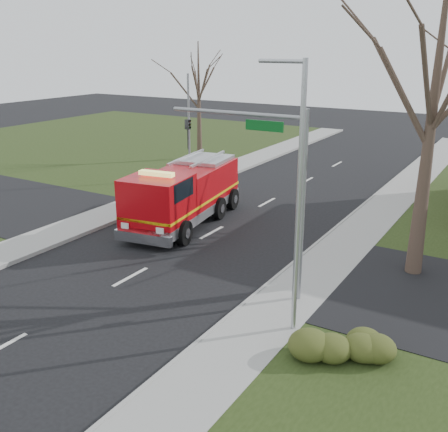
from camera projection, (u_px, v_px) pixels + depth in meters
The scene contains 10 objects.
ground at pixel (130, 277), 20.66m from camera, with size 120.00×120.00×0.00m, color black.
sidewalk_right at pixel (272, 315), 17.60m from camera, with size 2.40×80.00×0.15m, color #9A9994.
sidewalk_left at pixel (25, 246), 23.68m from camera, with size 2.40×80.00×0.15m, color #9A9994.
hedge_corner at pixel (343, 339), 15.25m from camera, with size 2.80×2.00×0.90m, color #374017.
bare_tree_near at pixel (436, 84), 18.58m from camera, with size 6.00×6.00×12.00m.
bare_tree_left at pixel (199, 88), 40.12m from camera, with size 4.50×4.50×9.00m.
traffic_signal_mast at pixel (269, 169), 17.86m from camera, with size 5.29×0.18×6.80m.
streetlight_pole at pixel (297, 195), 15.34m from camera, with size 1.48×0.16×8.40m.
utility_pole_far at pixel (189, 129), 34.31m from camera, with size 0.14×0.14×7.00m, color gray.
fire_engine at pixel (183, 196), 26.41m from camera, with size 4.12×8.50×3.29m.
Camera 1 is at (12.93, -14.26, 8.73)m, focal length 42.00 mm.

